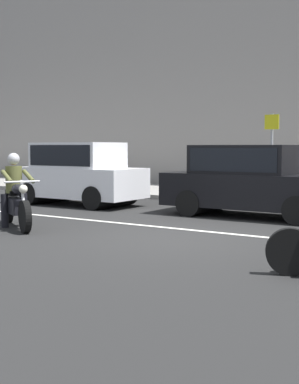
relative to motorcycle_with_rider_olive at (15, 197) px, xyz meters
The scene contains 6 objects.
ground_plane 3.49m from the motorcycle_with_rider_olive, 13.59° to the left, with size 80.00×80.00×0.00m, color black.
lane_marking_stripe 4.67m from the motorcycle_with_rider_olive, 21.67° to the left, with size 18.00×0.14×0.01m, color silver.
motorcycle_with_rider_olive is the anchor object (origin of this frame).
parked_sedan_black 5.51m from the motorcycle_with_rider_olive, 52.25° to the left, with size 4.27×1.82×1.72m.
parked_hatchback_white 4.46m from the motorcycle_with_rider_olive, 114.34° to the left, with size 3.88×1.76×1.80m.
street_sign_post 8.26m from the motorcycle_with_rider_olive, 71.65° to the left, with size 0.44×0.08×2.53m.
Camera 1 is at (5.04, -8.42, 1.67)m, focal length 49.84 mm.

